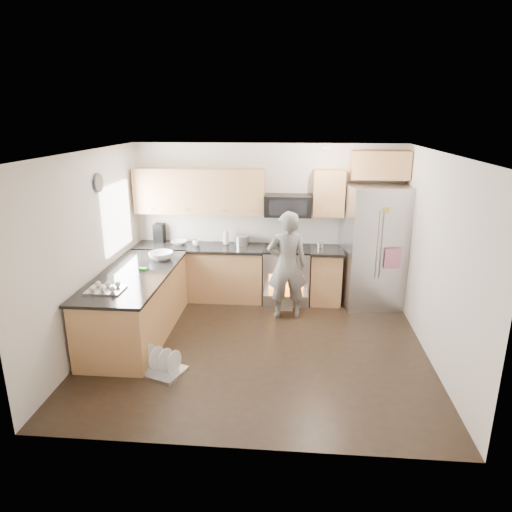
# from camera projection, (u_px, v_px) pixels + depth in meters

# --- Properties ---
(ground) EXTENTS (4.50, 4.50, 0.00)m
(ground) POSITION_uv_depth(u_px,v_px,m) (258.00, 347.00, 6.24)
(ground) COLOR black
(ground) RESTS_ON ground
(room_shell) EXTENTS (4.54, 4.04, 2.62)m
(room_shell) POSITION_uv_depth(u_px,v_px,m) (255.00, 227.00, 5.76)
(room_shell) COLOR beige
(room_shell) RESTS_ON ground
(back_cabinet_run) EXTENTS (4.45, 0.64, 2.50)m
(back_cabinet_run) POSITION_uv_depth(u_px,v_px,m) (232.00, 244.00, 7.66)
(back_cabinet_run) COLOR #B47F48
(back_cabinet_run) RESTS_ON ground
(peninsula) EXTENTS (0.96, 2.36, 1.04)m
(peninsula) POSITION_uv_depth(u_px,v_px,m) (137.00, 304.00, 6.48)
(peninsula) COLOR #B47F48
(peninsula) RESTS_ON ground
(stove_range) EXTENTS (0.76, 0.97, 1.79)m
(stove_range) POSITION_uv_depth(u_px,v_px,m) (287.00, 262.00, 7.62)
(stove_range) COLOR #B7B7BC
(stove_range) RESTS_ON ground
(refrigerator) EXTENTS (1.09, 0.91, 1.99)m
(refrigerator) POSITION_uv_depth(u_px,v_px,m) (375.00, 247.00, 7.37)
(refrigerator) COLOR #B7B7BC
(refrigerator) RESTS_ON ground
(person) EXTENTS (0.67, 0.50, 1.69)m
(person) POSITION_uv_depth(u_px,v_px,m) (287.00, 265.00, 6.93)
(person) COLOR slate
(person) RESTS_ON ground
(dish_rack) EXTENTS (0.64, 0.58, 0.33)m
(dish_rack) POSITION_uv_depth(u_px,v_px,m) (161.00, 366.00, 5.60)
(dish_rack) COLOR #B7B7BC
(dish_rack) RESTS_ON ground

